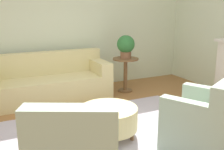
{
  "coord_description": "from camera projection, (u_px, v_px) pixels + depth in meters",
  "views": [
    {
      "loc": [
        -1.48,
        -2.83,
        1.7
      ],
      "look_at": [
        0.15,
        0.55,
        0.75
      ],
      "focal_mm": 42.0,
      "sensor_mm": 36.0,
      "label": 1
    }
  ],
  "objects": [
    {
      "name": "rug",
      "position": [
        120.0,
        139.0,
        3.51
      ],
      "size": [
        3.05,
        2.55,
        0.01
      ],
      "color": "#BCB2C1",
      "rests_on": "ground_plane"
    },
    {
      "name": "potted_plant_on_side_table",
      "position": [
        126.0,
        45.0,
        5.33
      ],
      "size": [
        0.36,
        0.36,
        0.47
      ],
      "color": "brown",
      "rests_on": "side_table"
    },
    {
      "name": "armchair_right",
      "position": [
        206.0,
        122.0,
        3.18
      ],
      "size": [
        1.06,
        1.04,
        0.92
      ],
      "color": "#9EB29E",
      "rests_on": "rug"
    },
    {
      "name": "couch",
      "position": [
        49.0,
        83.0,
        5.0
      ],
      "size": [
        2.29,
        0.85,
        0.88
      ],
      "color": "beige",
      "rests_on": "ground_plane"
    },
    {
      "name": "side_table",
      "position": [
        125.0,
        69.0,
        5.45
      ],
      "size": [
        0.53,
        0.53,
        0.71
      ],
      "color": "brown",
      "rests_on": "ground_plane"
    },
    {
      "name": "ottoman_table",
      "position": [
        109.0,
        118.0,
        3.52
      ],
      "size": [
        0.78,
        0.78,
        0.41
      ],
      "color": "beige",
      "rests_on": "rug"
    },
    {
      "name": "ground_plane",
      "position": [
        120.0,
        139.0,
        3.51
      ],
      "size": [
        16.0,
        16.0,
        0.0
      ],
      "primitive_type": "plane",
      "color": "#996638"
    },
    {
      "name": "wall_back",
      "position": [
        62.0,
        24.0,
        5.47
      ],
      "size": [
        9.16,
        0.12,
        2.8
      ],
      "color": "beige",
      "rests_on": "ground_plane"
    }
  ]
}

